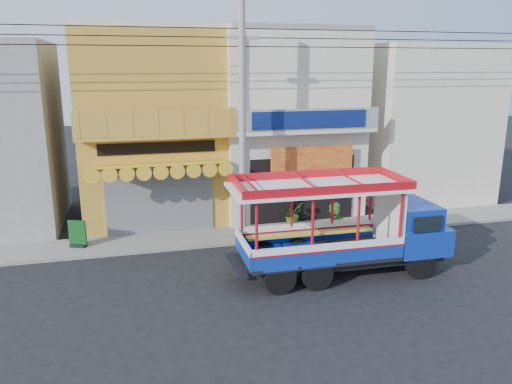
{
  "coord_description": "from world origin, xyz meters",
  "views": [
    {
      "loc": [
        -5.1,
        -14.5,
        6.69
      ],
      "look_at": [
        -0.69,
        2.5,
        2.18
      ],
      "focal_mm": 35.0,
      "sensor_mm": 36.0,
      "label": 1
    }
  ],
  "objects_px": {
    "potted_plant_a": "(292,214)",
    "potted_plant_b": "(336,216)",
    "utility_pole": "(246,111)",
    "songthaew_truck": "(356,227)",
    "green_sign": "(78,236)"
  },
  "relations": [
    {
      "from": "songthaew_truck",
      "to": "green_sign",
      "type": "bearing_deg",
      "value": 153.55
    },
    {
      "from": "potted_plant_b",
      "to": "green_sign",
      "type": "bearing_deg",
      "value": 37.04
    },
    {
      "from": "green_sign",
      "to": "potted_plant_b",
      "type": "distance_m",
      "value": 10.09
    },
    {
      "from": "utility_pole",
      "to": "potted_plant_b",
      "type": "xyz_separation_m",
      "value": [
        3.83,
        0.29,
        -4.37
      ]
    },
    {
      "from": "green_sign",
      "to": "potted_plant_a",
      "type": "bearing_deg",
      "value": 2.9
    },
    {
      "from": "songthaew_truck",
      "to": "potted_plant_b",
      "type": "xyz_separation_m",
      "value": [
        1.09,
        4.04,
        -0.93
      ]
    },
    {
      "from": "green_sign",
      "to": "utility_pole",
      "type": "bearing_deg",
      "value": -6.65
    },
    {
      "from": "potted_plant_b",
      "to": "utility_pole",
      "type": "bearing_deg",
      "value": 43.91
    },
    {
      "from": "utility_pole",
      "to": "songthaew_truck",
      "type": "xyz_separation_m",
      "value": [
        2.74,
        -3.75,
        -3.45
      ]
    },
    {
      "from": "green_sign",
      "to": "songthaew_truck",
      "type": "bearing_deg",
      "value": -26.45
    },
    {
      "from": "potted_plant_b",
      "to": "potted_plant_a",
      "type": "bearing_deg",
      "value": 11.13
    },
    {
      "from": "potted_plant_a",
      "to": "potted_plant_b",
      "type": "height_order",
      "value": "potted_plant_b"
    },
    {
      "from": "utility_pole",
      "to": "potted_plant_b",
      "type": "distance_m",
      "value": 5.82
    },
    {
      "from": "utility_pole",
      "to": "potted_plant_a",
      "type": "bearing_deg",
      "value": 27.48
    },
    {
      "from": "songthaew_truck",
      "to": "green_sign",
      "type": "distance_m",
      "value": 10.1
    }
  ]
}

